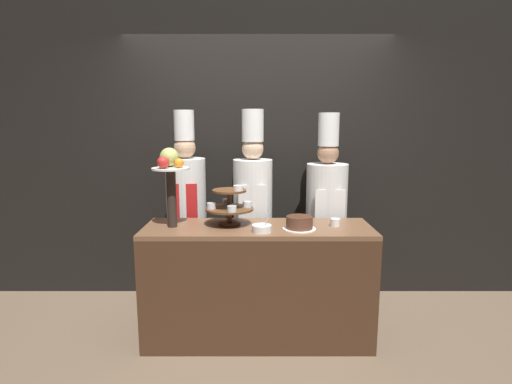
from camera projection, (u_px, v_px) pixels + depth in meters
ground_plane at (256, 356)px, 2.93m from camera, size 14.00×14.00×0.00m
wall_back at (256, 154)px, 3.87m from camera, size 10.00×0.06×2.80m
buffet_counter at (256, 283)px, 3.13m from camera, size 1.74×0.56×0.91m
tiered_stand at (228, 205)px, 3.07m from camera, size 0.37×0.37×0.32m
fruit_pedestal at (168, 172)px, 2.99m from camera, size 0.28×0.28×0.60m
cake_round at (297, 223)px, 2.96m from camera, size 0.25×0.25×0.10m
cup_white at (333, 222)px, 3.05m from camera, size 0.07×0.07×0.06m
serving_bowl_near at (260, 228)px, 2.89m from camera, size 0.14×0.14×0.15m
chef_left at (184, 204)px, 3.58m from camera, size 0.35×0.35×1.81m
chef_center_left at (251, 203)px, 3.58m from camera, size 0.35×0.35×1.81m
chef_center_right at (324, 207)px, 3.59m from camera, size 0.37×0.37×1.78m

